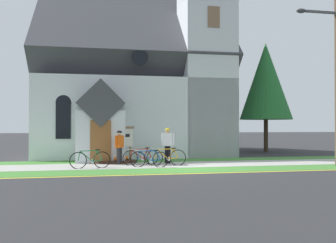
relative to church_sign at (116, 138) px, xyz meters
The scene contains 16 objects.
ground 3.27m from the church_sign, ahead, with size 140.00×140.00×0.00m, color #2B2B2D.
sidewalk_slab 2.51m from the church_sign, 54.62° to the right, with size 32.00×2.37×0.01m, color #A8A59E.
grass_verge 4.22m from the church_sign, 71.56° to the right, with size 32.00×1.70×0.01m, color #427F33.
church_lawn 1.76m from the church_sign, ahead, with size 24.00×1.65×0.01m, color #427F33.
curb_paint_stripe 5.15m from the church_sign, 75.19° to the right, with size 28.00×0.16×0.01m, color yellow.
church_building 6.66m from the church_sign, 73.89° to the left, with size 11.94×11.69×11.60m.
church_sign is the anchor object (origin of this frame).
flower_bed 1.13m from the church_sign, 94.39° to the right, with size 1.94×1.94×0.34m.
bicycle_black 2.84m from the church_sign, 115.96° to the right, with size 1.73×0.25×0.83m.
bicycle_silver 3.13m from the church_sign, 42.64° to the right, with size 1.83×0.18×0.84m.
bicycle_white 2.98m from the church_sign, 61.51° to the right, with size 1.66×0.51×0.80m.
bicycle_yellow 2.08m from the church_sign, 55.17° to the right, with size 1.72×0.34×0.83m.
cyclist_in_white_jersey 1.12m from the church_sign, 84.24° to the right, with size 0.45×0.57×1.60m.
cyclist_in_green_jersey 2.71m from the church_sign, 26.14° to the right, with size 0.59×0.48×1.72m.
utility_pole 11.16m from the church_sign, 20.46° to the right, with size 3.12×0.28×9.39m.
roadside_conifer 12.24m from the church_sign, 25.02° to the left, with size 3.63×3.63×7.67m.
Camera 1 is at (-3.54, -14.12, 1.85)m, focal length 36.87 mm.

